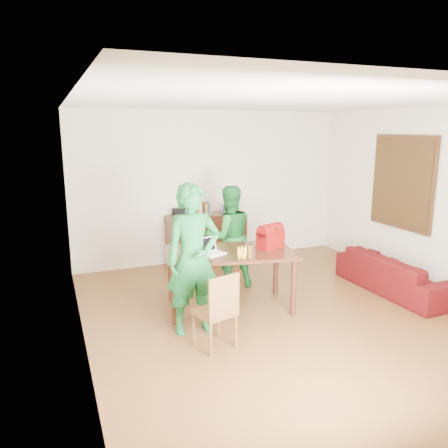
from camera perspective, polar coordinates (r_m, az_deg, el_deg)
name	(u,v)px	position (r m, az deg, el deg)	size (l,w,h in m)	color
room	(285,215)	(5.60, 7.91, 1.13)	(5.20, 5.70, 2.90)	#4B2512
table	(230,259)	(5.83, 0.74, -4.53)	(1.86, 1.28, 0.79)	black
chair	(215,325)	(4.97, -1.12, -13.07)	(0.48, 0.47, 0.87)	brown
person_near	(193,259)	(5.11, -4.03, -4.64)	(0.65, 0.43, 1.79)	#15612B
person_far	(229,237)	(6.60, 0.64, -1.69)	(0.76, 0.59, 1.57)	#166524
laptop	(213,251)	(5.64, -1.38, -3.59)	(0.34, 0.29, 0.21)	white
bananas	(242,257)	(5.46, 2.36, -4.28)	(0.17, 0.11, 0.06)	gold
bottle	(250,251)	(5.50, 3.41, -3.52)	(0.06, 0.06, 0.18)	brown
red_bag	(270,238)	(5.97, 6.08, -1.89)	(0.36, 0.21, 0.26)	maroon
sofa	(395,273)	(7.03, 21.49, -6.01)	(1.89, 0.74, 0.55)	#350710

